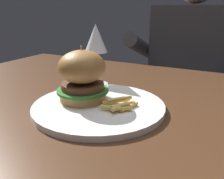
{
  "coord_description": "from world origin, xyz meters",
  "views": [
    {
      "loc": [
        0.32,
        -0.55,
        0.97
      ],
      "look_at": [
        0.06,
        -0.04,
        0.78
      ],
      "focal_mm": 40.0,
      "sensor_mm": 36.0,
      "label": 1
    }
  ],
  "objects_px": {
    "main_plate": "(99,106)",
    "diner_person": "(186,90)",
    "wine_glass": "(96,41)",
    "burger_sandwich": "(82,76)"
  },
  "relations": [
    {
      "from": "burger_sandwich",
      "to": "diner_person",
      "type": "xyz_separation_m",
      "value": [
        0.11,
        0.78,
        -0.25
      ]
    },
    {
      "from": "main_plate",
      "to": "burger_sandwich",
      "type": "xyz_separation_m",
      "value": [
        -0.05,
        0.01,
        0.07
      ]
    },
    {
      "from": "burger_sandwich",
      "to": "diner_person",
      "type": "distance_m",
      "value": 0.82
    },
    {
      "from": "main_plate",
      "to": "diner_person",
      "type": "distance_m",
      "value": 0.8
    },
    {
      "from": "wine_glass",
      "to": "main_plate",
      "type": "bearing_deg",
      "value": -57.51
    },
    {
      "from": "burger_sandwich",
      "to": "diner_person",
      "type": "relative_size",
      "value": 0.11
    },
    {
      "from": "main_plate",
      "to": "wine_glass",
      "type": "distance_m",
      "value": 0.24
    },
    {
      "from": "wine_glass",
      "to": "diner_person",
      "type": "relative_size",
      "value": 0.16
    },
    {
      "from": "main_plate",
      "to": "burger_sandwich",
      "type": "height_order",
      "value": "burger_sandwich"
    },
    {
      "from": "main_plate",
      "to": "diner_person",
      "type": "height_order",
      "value": "diner_person"
    }
  ]
}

